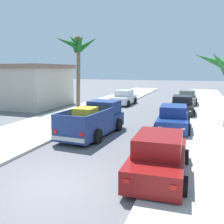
{
  "coord_description": "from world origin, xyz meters",
  "views": [
    {
      "loc": [
        4.28,
        -6.62,
        3.72
      ],
      "look_at": [
        -0.52,
        7.4,
        1.2
      ],
      "focal_mm": 40.43,
      "sensor_mm": 36.0,
      "label": 1
    }
  ],
  "objects_px": {
    "car_right_near": "(124,98)",
    "roadside_house": "(16,85)",
    "car_left_near": "(159,157)",
    "car_left_mid": "(182,106)",
    "car_right_far": "(173,119)",
    "pickup_truck": "(94,121)",
    "car_right_mid": "(187,98)",
    "palm_tree_left_mid": "(79,48)"
  },
  "relations": [
    {
      "from": "car_right_near",
      "to": "roadside_house",
      "type": "xyz_separation_m",
      "value": [
        -10.31,
        -4.21,
        1.4
      ]
    },
    {
      "from": "car_right_near",
      "to": "car_left_near",
      "type": "bearing_deg",
      "value": -70.0
    },
    {
      "from": "car_left_mid",
      "to": "car_right_far",
      "type": "xyz_separation_m",
      "value": [
        -0.15,
        -6.06,
        0.0
      ]
    },
    {
      "from": "pickup_truck",
      "to": "car_right_mid",
      "type": "distance_m",
      "value": 15.18
    },
    {
      "from": "pickup_truck",
      "to": "car_right_near",
      "type": "distance_m",
      "value": 12.73
    },
    {
      "from": "car_left_near",
      "to": "car_right_mid",
      "type": "relative_size",
      "value": 1.01
    },
    {
      "from": "car_left_near",
      "to": "palm_tree_left_mid",
      "type": "distance_m",
      "value": 17.68
    },
    {
      "from": "pickup_truck",
      "to": "roadside_house",
      "type": "distance_m",
      "value": 14.85
    },
    {
      "from": "car_right_mid",
      "to": "car_right_far",
      "type": "bearing_deg",
      "value": -91.51
    },
    {
      "from": "car_left_near",
      "to": "car_right_mid",
      "type": "xyz_separation_m",
      "value": [
        0.14,
        19.08,
        0.0
      ]
    },
    {
      "from": "car_right_far",
      "to": "roadside_house",
      "type": "bearing_deg",
      "value": 160.33
    },
    {
      "from": "car_left_near",
      "to": "car_right_far",
      "type": "relative_size",
      "value": 0.99
    },
    {
      "from": "car_right_mid",
      "to": "roadside_house",
      "type": "xyz_separation_m",
      "value": [
        -16.7,
        -6.11,
        1.4
      ]
    },
    {
      "from": "car_left_mid",
      "to": "palm_tree_left_mid",
      "type": "height_order",
      "value": "palm_tree_left_mid"
    },
    {
      "from": "pickup_truck",
      "to": "car_left_mid",
      "type": "bearing_deg",
      "value": 63.1
    },
    {
      "from": "car_left_near",
      "to": "roadside_house",
      "type": "xyz_separation_m",
      "value": [
        -16.56,
        12.97,
        1.4
      ]
    },
    {
      "from": "car_right_near",
      "to": "car_left_mid",
      "type": "xyz_separation_m",
      "value": [
        6.23,
        -4.01,
        0.0
      ]
    },
    {
      "from": "car_right_far",
      "to": "car_right_near",
      "type": "bearing_deg",
      "value": 121.1
    },
    {
      "from": "car_right_mid",
      "to": "palm_tree_left_mid",
      "type": "distance_m",
      "value": 12.32
    },
    {
      "from": "car_right_far",
      "to": "pickup_truck",
      "type": "bearing_deg",
      "value": -149.02
    },
    {
      "from": "pickup_truck",
      "to": "car_right_mid",
      "type": "bearing_deg",
      "value": 72.69
    },
    {
      "from": "car_right_far",
      "to": "palm_tree_left_mid",
      "type": "xyz_separation_m",
      "value": [
        -9.64,
        6.71,
        5.0
      ]
    },
    {
      "from": "pickup_truck",
      "to": "car_right_far",
      "type": "height_order",
      "value": "pickup_truck"
    },
    {
      "from": "car_left_near",
      "to": "car_right_far",
      "type": "distance_m",
      "value": 7.11
    },
    {
      "from": "pickup_truck",
      "to": "palm_tree_left_mid",
      "type": "xyz_separation_m",
      "value": [
        -5.44,
        9.24,
        4.9
      ]
    },
    {
      "from": "palm_tree_left_mid",
      "to": "car_left_near",
      "type": "bearing_deg",
      "value": -54.61
    },
    {
      "from": "car_left_near",
      "to": "palm_tree_left_mid",
      "type": "xyz_separation_m",
      "value": [
        -9.82,
        13.82,
        5.0
      ]
    },
    {
      "from": "pickup_truck",
      "to": "car_right_far",
      "type": "xyz_separation_m",
      "value": [
        4.2,
        2.52,
        -0.1
      ]
    },
    {
      "from": "car_left_near",
      "to": "roadside_house",
      "type": "relative_size",
      "value": 0.43
    },
    {
      "from": "car_right_far",
      "to": "palm_tree_left_mid",
      "type": "height_order",
      "value": "palm_tree_left_mid"
    },
    {
      "from": "car_left_near",
      "to": "car_right_near",
      "type": "xyz_separation_m",
      "value": [
        -6.25,
        17.18,
        0.0
      ]
    },
    {
      "from": "car_left_near",
      "to": "car_right_near",
      "type": "relative_size",
      "value": 1.0
    },
    {
      "from": "car_right_near",
      "to": "car_right_mid",
      "type": "xyz_separation_m",
      "value": [
        6.39,
        1.9,
        0.0
      ]
    },
    {
      "from": "car_right_near",
      "to": "car_right_far",
      "type": "bearing_deg",
      "value": -58.9
    },
    {
      "from": "pickup_truck",
      "to": "car_left_near",
      "type": "relative_size",
      "value": 1.24
    },
    {
      "from": "palm_tree_left_mid",
      "to": "roadside_house",
      "type": "bearing_deg",
      "value": -172.79
    },
    {
      "from": "pickup_truck",
      "to": "car_right_near",
      "type": "xyz_separation_m",
      "value": [
        -1.87,
        12.6,
        -0.1
      ]
    },
    {
      "from": "palm_tree_left_mid",
      "to": "roadside_house",
      "type": "xyz_separation_m",
      "value": [
        -6.75,
        -0.85,
        -3.59
      ]
    },
    {
      "from": "car_right_near",
      "to": "palm_tree_left_mid",
      "type": "bearing_deg",
      "value": -136.69
    },
    {
      "from": "car_left_near",
      "to": "car_right_mid",
      "type": "height_order",
      "value": "same"
    },
    {
      "from": "pickup_truck",
      "to": "car_left_mid",
      "type": "height_order",
      "value": "pickup_truck"
    },
    {
      "from": "car_left_mid",
      "to": "palm_tree_left_mid",
      "type": "bearing_deg",
      "value": 176.22
    }
  ]
}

